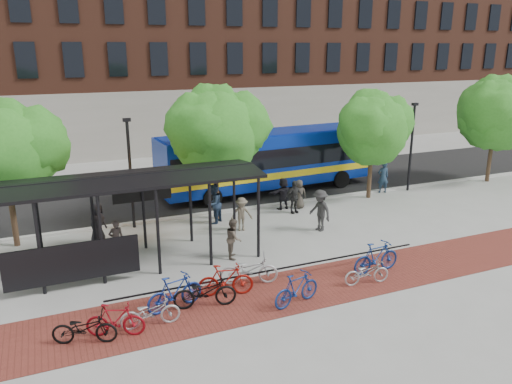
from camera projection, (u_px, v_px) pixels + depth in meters
name	position (u px, v px, depth m)	size (l,w,h in m)	color
ground	(302.00, 231.00, 22.93)	(160.00, 160.00, 0.00)	#9E9E99
asphalt_street	(239.00, 188.00, 29.98)	(160.00, 8.00, 0.01)	black
curb	(266.00, 206.00, 26.44)	(160.00, 0.25, 0.12)	#B7B7B2
brick_strip	(319.00, 285.00, 17.76)	(24.00, 3.00, 0.01)	maroon
bike_rack_rail	(276.00, 281.00, 18.06)	(12.00, 0.05, 0.95)	black
building_brick	(267.00, 27.00, 46.86)	(55.00, 14.00, 20.00)	brown
bus_shelter	(118.00, 191.00, 18.59)	(10.60, 3.07, 3.60)	black
tree_a	(6.00, 147.00, 20.19)	(4.90, 4.00, 6.18)	#382619
tree_b	(217.00, 128.00, 23.54)	(5.15, 4.20, 6.47)	#382619
tree_c	(374.00, 125.00, 27.06)	(4.66, 3.80, 5.92)	#382619
tree_d	(497.00, 110.00, 30.35)	(5.39, 4.40, 6.55)	#382619
lamp_post_left	(130.00, 170.00, 22.69)	(0.35, 0.20, 5.12)	black
lamp_post_right	(411.00, 144.00, 28.74)	(0.35, 0.20, 5.12)	black
bus	(269.00, 157.00, 28.88)	(13.14, 3.72, 3.51)	#082592
bike_0	(84.00, 328.00, 14.13)	(0.64, 1.83, 0.96)	black
bike_1	(115.00, 320.00, 14.48)	(0.49, 1.72, 1.04)	maroon
bike_2	(150.00, 312.00, 14.99)	(0.63, 1.81, 0.95)	#A8A8AB
bike_3	(175.00, 292.00, 15.96)	(0.56, 1.99, 1.19)	navy
bike_4	(205.00, 292.00, 16.10)	(0.71, 2.05, 1.07)	black
bike_5	(226.00, 280.00, 16.85)	(0.53, 1.89, 1.14)	maroon
bike_6	(249.00, 270.00, 17.71)	(0.72, 2.06, 1.08)	#AEAEB1
bike_7	(297.00, 289.00, 16.26)	(0.53, 1.86, 1.12)	navy
bike_10	(367.00, 272.00, 17.71)	(0.60, 1.71, 0.90)	#A9A9AC
bike_11	(376.00, 257.00, 18.58)	(0.57, 2.03, 1.22)	navy
pedestrian_0	(97.00, 223.00, 21.22)	(0.91, 0.59, 1.85)	black
pedestrian_1	(116.00, 239.00, 19.76)	(0.59, 0.39, 1.63)	#463B38
pedestrian_2	(214.00, 204.00, 23.75)	(0.94, 0.73, 1.94)	#1D2D45
pedestrian_3	(241.00, 214.00, 22.83)	(1.02, 0.59, 1.58)	#645A4A
pedestrian_4	(294.00, 197.00, 25.25)	(0.99, 0.41, 1.70)	#2B2B2B
pedestrian_5	(283.00, 194.00, 25.87)	(1.55, 0.49, 1.67)	black
pedestrian_6	(299.00, 194.00, 26.04)	(0.74, 0.48, 1.52)	#3F3A33
pedestrian_7	(383.00, 177.00, 28.79)	(0.68, 0.44, 1.86)	#20344B
pedestrian_8	(234.00, 238.00, 19.89)	(0.79, 0.61, 1.62)	brown
pedestrian_9	(320.00, 210.00, 22.78)	(1.25, 0.72, 1.94)	#2A2A2A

